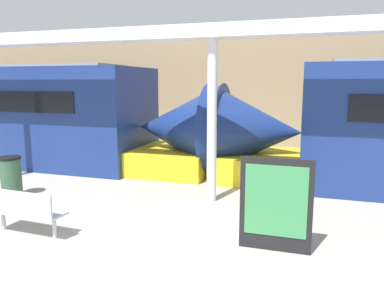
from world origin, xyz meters
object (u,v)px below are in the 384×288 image
(bench_far, at_px, (23,209))
(trash_bin, at_px, (11,177))
(poster_board, at_px, (276,205))
(support_column_near, at_px, (212,122))

(bench_far, bearing_deg, trash_bin, 140.08)
(bench_far, distance_m, poster_board, 4.28)
(poster_board, xyz_separation_m, support_column_near, (-1.60, 2.15, 1.03))
(poster_board, bearing_deg, bench_far, -170.11)
(trash_bin, distance_m, support_column_near, 4.85)
(trash_bin, bearing_deg, poster_board, -9.66)
(support_column_near, bearing_deg, bench_far, -132.08)
(trash_bin, relative_size, poster_board, 0.64)
(trash_bin, bearing_deg, support_column_near, 13.69)
(trash_bin, height_order, support_column_near, support_column_near)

